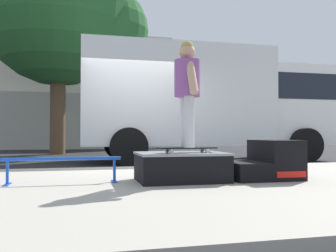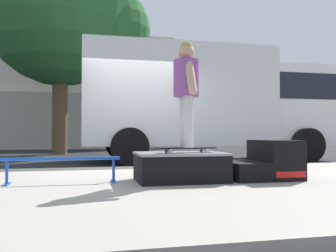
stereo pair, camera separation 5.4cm
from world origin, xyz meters
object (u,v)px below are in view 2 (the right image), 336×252
object	(u,v)px
skate_box	(180,166)
grind_rail	(62,164)
skateboard	(186,148)
box_truck	(209,100)
kicker_ramp	(265,163)
street_tree_main	(70,15)
skater_kid	(186,85)

from	to	relation	value
skate_box	grind_rail	world-z (taller)	skate_box
skateboard	box_truck	distance (m)	5.59
kicker_ramp	street_tree_main	xyz separation A→B (m)	(-3.10, 9.48, 4.93)
skate_box	kicker_ramp	bearing A→B (deg)	-0.02
skateboard	skate_box	bearing A→B (deg)	144.95
grind_rail	box_truck	bearing A→B (deg)	53.21
skater_kid	skate_box	bearing A→B (deg)	144.95
street_tree_main	skater_kid	bearing A→B (deg)	-78.43
skate_box	skater_kid	bearing A→B (deg)	-35.05
kicker_ramp	skater_kid	distance (m)	1.56
street_tree_main	skate_box	bearing A→B (deg)	-78.78
skater_kid	box_truck	world-z (taller)	box_truck
skate_box	kicker_ramp	size ratio (longest dim) A/B	1.22
box_truck	street_tree_main	world-z (taller)	street_tree_main
skate_box	skateboard	world-z (taller)	skateboard
skate_box	street_tree_main	distance (m)	10.86
kicker_ramp	grind_rail	size ratio (longest dim) A/B	0.65
skate_box	skateboard	bearing A→B (deg)	-35.05
kicker_ramp	street_tree_main	distance (m)	11.13
skate_box	skateboard	distance (m)	0.25
kicker_ramp	box_truck	xyz separation A→B (m)	(0.92, 5.02, 1.36)
grind_rail	skater_kid	xyz separation A→B (m)	(1.58, -0.18, 1.02)
skate_box	skater_kid	size ratio (longest dim) A/B	0.83
box_truck	skate_box	bearing A→B (deg)	-113.10
grind_rail	box_truck	world-z (taller)	box_truck
skateboard	street_tree_main	world-z (taller)	street_tree_main
box_truck	street_tree_main	size ratio (longest dim) A/B	0.83
grind_rail	box_truck	size ratio (longest dim) A/B	0.21
kicker_ramp	skater_kid	bearing A→B (deg)	-177.56
skate_box	street_tree_main	xyz separation A→B (m)	(-1.88, 9.48, 4.95)
skate_box	street_tree_main	size ratio (longest dim) A/B	0.14
kicker_ramp	box_truck	bearing A→B (deg)	79.64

